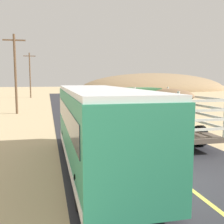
{
  "coord_description": "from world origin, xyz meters",
  "views": [
    {
      "loc": [
        -4.46,
        -8.65,
        3.59
      ],
      "look_at": [
        0.0,
        10.39,
        1.23
      ],
      "focal_mm": 44.23,
      "sensor_mm": 36.0,
      "label": 1
    }
  ],
  "objects_px": {
    "bus": "(99,126)",
    "power_pole_mid": "(15,72)",
    "car_far": "(89,98)",
    "livestock_truck": "(151,105)",
    "power_pole_far": "(30,74)"
  },
  "relations": [
    {
      "from": "bus",
      "to": "car_far",
      "type": "xyz_separation_m",
      "value": [
        3.38,
        25.03,
        -0.66
      ]
    },
    {
      "from": "car_far",
      "to": "power_pole_far",
      "type": "distance_m",
      "value": 21.38
    },
    {
      "from": "livestock_truck",
      "to": "power_pole_far",
      "type": "relative_size",
      "value": 1.15
    },
    {
      "from": "livestock_truck",
      "to": "car_far",
      "type": "bearing_deg",
      "value": 94.85
    },
    {
      "from": "bus",
      "to": "car_far",
      "type": "height_order",
      "value": "bus"
    },
    {
      "from": "livestock_truck",
      "to": "bus",
      "type": "xyz_separation_m",
      "value": [
        -4.9,
        -7.09,
        -0.04
      ]
    },
    {
      "from": "livestock_truck",
      "to": "car_far",
      "type": "height_order",
      "value": "livestock_truck"
    },
    {
      "from": "bus",
      "to": "power_pole_mid",
      "type": "xyz_separation_m",
      "value": [
        -5.04,
        19.37,
        2.57
      ]
    },
    {
      "from": "livestock_truck",
      "to": "power_pole_far",
      "type": "distance_m",
      "value": 38.7
    },
    {
      "from": "livestock_truck",
      "to": "bus",
      "type": "distance_m",
      "value": 8.61
    },
    {
      "from": "livestock_truck",
      "to": "power_pole_mid",
      "type": "distance_m",
      "value": 16.0
    },
    {
      "from": "livestock_truck",
      "to": "car_far",
      "type": "xyz_separation_m",
      "value": [
        -1.52,
        17.95,
        -0.7
      ]
    },
    {
      "from": "bus",
      "to": "power_pole_mid",
      "type": "bearing_deg",
      "value": 104.58
    },
    {
      "from": "car_far",
      "to": "power_pole_mid",
      "type": "xyz_separation_m",
      "value": [
        -8.42,
        -5.66,
        3.23
      ]
    },
    {
      "from": "bus",
      "to": "power_pole_far",
      "type": "relative_size",
      "value": 1.18
    }
  ]
}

